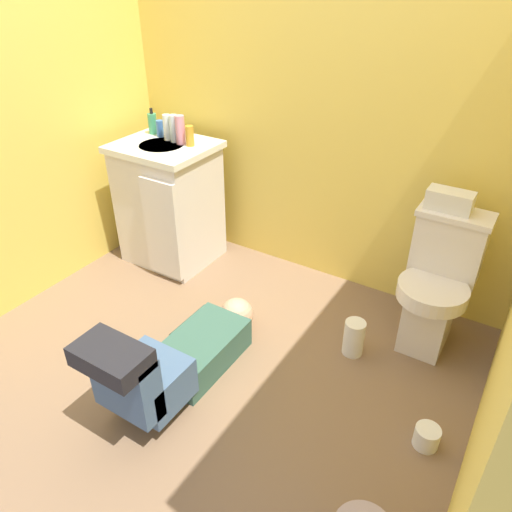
% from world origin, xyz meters
% --- Properties ---
extents(ground_plane, '(3.04, 2.95, 0.04)m').
position_xyz_m(ground_plane, '(0.00, 0.00, -0.02)').
color(ground_plane, '#7E6046').
extents(wall_back, '(2.70, 0.08, 2.40)m').
position_xyz_m(wall_back, '(0.00, 1.01, 1.20)').
color(wall_back, '#E8C752').
rests_on(wall_back, ground_plane).
extents(wall_left, '(0.08, 1.95, 2.40)m').
position_xyz_m(wall_left, '(-1.31, 0.00, 1.20)').
color(wall_left, '#E8C752').
rests_on(wall_left, ground_plane).
extents(toilet, '(0.36, 0.46, 0.75)m').
position_xyz_m(toilet, '(0.91, 0.67, 0.37)').
color(toilet, silver).
rests_on(toilet, ground_plane).
extents(vanity_cabinet, '(0.60, 0.53, 0.82)m').
position_xyz_m(vanity_cabinet, '(-0.84, 0.61, 0.42)').
color(vanity_cabinet, silver).
rests_on(vanity_cabinet, ground_plane).
extents(faucet, '(0.02, 0.02, 0.10)m').
position_xyz_m(faucet, '(-0.84, 0.75, 0.87)').
color(faucet, silver).
rests_on(faucet, vanity_cabinet).
extents(person_plumber, '(0.39, 1.06, 0.52)m').
position_xyz_m(person_plumber, '(-0.03, -0.32, 0.18)').
color(person_plumber, '#33594C').
rests_on(person_plumber, ground_plane).
extents(tissue_box, '(0.22, 0.11, 0.10)m').
position_xyz_m(tissue_box, '(0.87, 0.76, 0.80)').
color(tissue_box, silver).
rests_on(tissue_box, toilet).
extents(soap_dispenser, '(0.06, 0.06, 0.17)m').
position_xyz_m(soap_dispenser, '(-1.03, 0.73, 0.89)').
color(soap_dispenser, '#3B9061').
rests_on(soap_dispenser, vanity_cabinet).
extents(bottle_blue, '(0.05, 0.05, 0.10)m').
position_xyz_m(bottle_blue, '(-0.95, 0.71, 0.87)').
color(bottle_blue, '#3A6AB9').
rests_on(bottle_blue, vanity_cabinet).
extents(bottle_white, '(0.05, 0.05, 0.16)m').
position_xyz_m(bottle_white, '(-0.86, 0.68, 0.90)').
color(bottle_white, white).
rests_on(bottle_white, vanity_cabinet).
extents(bottle_clear, '(0.06, 0.06, 0.17)m').
position_xyz_m(bottle_clear, '(-0.80, 0.68, 0.90)').
color(bottle_clear, silver).
rests_on(bottle_clear, vanity_cabinet).
extents(bottle_pink, '(0.06, 0.06, 0.18)m').
position_xyz_m(bottle_pink, '(-0.74, 0.67, 0.91)').
color(bottle_pink, pink).
rests_on(bottle_pink, vanity_cabinet).
extents(bottle_amber, '(0.05, 0.05, 0.12)m').
position_xyz_m(bottle_amber, '(-0.67, 0.67, 0.88)').
color(bottle_amber, '#C38A27').
rests_on(bottle_amber, vanity_cabinet).
extents(paper_towel_roll, '(0.11, 0.11, 0.20)m').
position_xyz_m(paper_towel_roll, '(0.61, 0.35, 0.10)').
color(paper_towel_roll, white).
rests_on(paper_towel_roll, ground_plane).
extents(toilet_paper_roll, '(0.11, 0.11, 0.10)m').
position_xyz_m(toilet_paper_roll, '(1.11, -0.03, 0.05)').
color(toilet_paper_roll, white).
rests_on(toilet_paper_roll, ground_plane).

